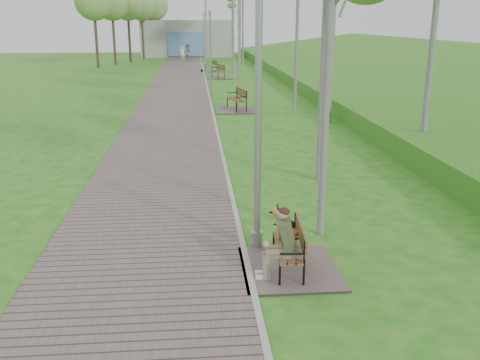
{
  "coord_description": "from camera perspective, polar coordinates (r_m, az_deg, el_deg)",
  "views": [
    {
      "loc": [
        -0.81,
        -11.94,
        3.89
      ],
      "look_at": [
        0.03,
        -2.11,
        0.95
      ],
      "focal_mm": 40.0,
      "sensor_mm": 36.0,
      "label": 1
    }
  ],
  "objects": [
    {
      "name": "lamp_post_far",
      "position": [
        55.4,
        -3.85,
        14.78
      ],
      "size": [
        0.18,
        0.18,
        4.65
      ],
      "color": "#96999E",
      "rests_on": "ground"
    },
    {
      "name": "building_north",
      "position": [
        62.94,
        -5.73,
        14.79
      ],
      "size": [
        10.0,
        5.2,
        4.0
      ],
      "color": "#9E9E99",
      "rests_on": "ground"
    },
    {
      "name": "walkway",
      "position": [
        33.67,
        -6.57,
        9.88
      ],
      "size": [
        3.5,
        67.0,
        0.04
      ],
      "primitive_type": "cube",
      "color": "#62534F",
      "rests_on": "ground"
    },
    {
      "name": "lamp_post_second",
      "position": [
        28.95,
        -3.17,
        12.95
      ],
      "size": [
        0.17,
        0.17,
        4.42
      ],
      "color": "#96999E",
      "rests_on": "ground"
    },
    {
      "name": "lamp_post_third",
      "position": [
        41.49,
        -3.63,
        14.76
      ],
      "size": [
        0.21,
        0.21,
        5.53
      ],
      "color": "#96999E",
      "rests_on": "ground"
    },
    {
      "name": "embankment",
      "position": [
        34.63,
        17.07,
        9.42
      ],
      "size": [
        14.0,
        70.0,
        1.6
      ],
      "primitive_type": "cube",
      "color": "#5E9832",
      "rests_on": "ground"
    },
    {
      "name": "lamp_post_near",
      "position": [
        8.94,
        1.95,
        7.45
      ],
      "size": [
        0.2,
        0.2,
        5.29
      ],
      "color": "#96999E",
      "rests_on": "ground"
    },
    {
      "name": "ground",
      "position": [
        12.58,
        -0.98,
        -1.43
      ],
      "size": [
        120.0,
        120.0,
        0.0
      ],
      "primitive_type": "plane",
      "color": "#1D6914",
      "rests_on": "ground"
    },
    {
      "name": "bench_third",
      "position": [
        38.52,
        -2.35,
        11.12
      ],
      "size": [
        1.94,
        2.16,
        1.19
      ],
      "color": "#62534F",
      "rests_on": "ground"
    },
    {
      "name": "kerb",
      "position": [
        33.67,
        -3.55,
        9.97
      ],
      "size": [
        0.1,
        67.0,
        0.05
      ],
      "primitive_type": "cube",
      "color": "#999993",
      "rests_on": "ground"
    },
    {
      "name": "bench_far",
      "position": [
        44.2,
        -3.11,
        11.77
      ],
      "size": [
        1.72,
        1.91,
        1.06
      ],
      "color": "#62534F",
      "rests_on": "ground"
    },
    {
      "name": "bench_main",
      "position": [
        8.68,
        4.89,
        -7.39
      ],
      "size": [
        1.56,
        1.74,
        1.36
      ],
      "color": "#62534F",
      "rests_on": "ground"
    },
    {
      "name": "bench_second",
      "position": [
        24.42,
        -0.36,
        7.96
      ],
      "size": [
        1.98,
        2.2,
        1.21
      ],
      "color": "#62534F",
      "rests_on": "ground"
    },
    {
      "name": "pedestrian_near",
      "position": [
        56.02,
        -6.19,
        13.28
      ],
      "size": [
        0.55,
        0.37,
        1.48
      ],
      "primitive_type": "imported",
      "rotation": [
        0.0,
        0.0,
        3.12
      ],
      "color": "white",
      "rests_on": "ground"
    },
    {
      "name": "pedestrian_far",
      "position": [
        54.7,
        -5.63,
        13.34
      ],
      "size": [
        0.99,
        0.86,
        1.72
      ],
      "primitive_type": "imported",
      "rotation": [
        0.0,
        0.0,
        2.85
      ],
      "color": "gray",
      "rests_on": "ground"
    }
  ]
}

